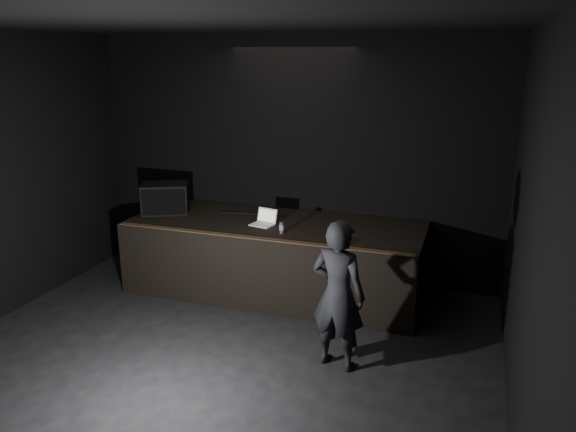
% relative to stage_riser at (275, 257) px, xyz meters
% --- Properties ---
extents(ground, '(7.00, 7.00, 0.00)m').
position_rel_stage_riser_xyz_m(ground, '(0.00, -2.73, -0.50)').
color(ground, black).
rests_on(ground, ground).
extents(room_walls, '(6.10, 7.10, 3.52)m').
position_rel_stage_riser_xyz_m(room_walls, '(0.00, -2.73, 1.52)').
color(room_walls, black).
rests_on(room_walls, ground).
extents(stage_riser, '(4.00, 1.50, 1.00)m').
position_rel_stage_riser_xyz_m(stage_riser, '(0.00, 0.00, 0.00)').
color(stage_riser, black).
rests_on(stage_riser, ground).
extents(riser_lip, '(3.92, 0.10, 0.01)m').
position_rel_stage_riser_xyz_m(riser_lip, '(0.00, -0.71, 0.51)').
color(riser_lip, brown).
rests_on(riser_lip, stage_riser).
extents(stage_monitor, '(0.77, 0.69, 0.43)m').
position_rel_stage_riser_xyz_m(stage_monitor, '(-1.67, -0.04, 0.71)').
color(stage_monitor, black).
rests_on(stage_monitor, stage_riser).
extents(cable, '(0.98, 0.17, 0.02)m').
position_rel_stage_riser_xyz_m(cable, '(-0.44, 0.26, 0.51)').
color(cable, black).
rests_on(cable, stage_riser).
extents(laptop, '(0.35, 0.33, 0.20)m').
position_rel_stage_riser_xyz_m(laptop, '(-0.11, -0.12, 0.55)').
color(laptop, silver).
rests_on(laptop, stage_riser).
extents(beer_can, '(0.06, 0.06, 0.15)m').
position_rel_stage_riser_xyz_m(beer_can, '(0.24, -0.41, 0.57)').
color(beer_can, silver).
rests_on(beer_can, stage_riser).
extents(plastic_cup, '(0.08, 0.08, 0.10)m').
position_rel_stage_riser_xyz_m(plastic_cup, '(0.88, -0.17, 0.55)').
color(plastic_cup, white).
rests_on(plastic_cup, stage_riser).
extents(wii_remote, '(0.12, 0.14, 0.03)m').
position_rel_stage_riser_xyz_m(wii_remote, '(1.10, -0.54, 0.51)').
color(wii_remote, white).
rests_on(wii_remote, stage_riser).
extents(person, '(0.66, 0.50, 1.63)m').
position_rel_stage_riser_xyz_m(person, '(1.29, -1.63, 0.31)').
color(person, black).
rests_on(person, ground).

